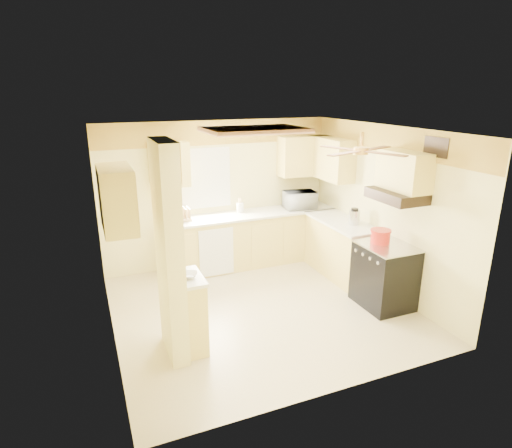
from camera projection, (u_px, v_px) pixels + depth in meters
name	position (u px, v px, depth m)	size (l,w,h in m)	color
floor	(261.00, 309.00, 6.10)	(4.00, 4.00, 0.00)	#CDBC8E
ceiling	(262.00, 130.00, 5.34)	(4.00, 4.00, 0.00)	white
wall_back	(218.00, 194.00, 7.39)	(4.00, 4.00, 0.00)	#E9DC8E
wall_front	(341.00, 282.00, 4.04)	(4.00, 4.00, 0.00)	#E9DC8E
wall_left	(104.00, 245.00, 4.99)	(3.80, 3.80, 0.00)	#E9DC8E
wall_right	(383.00, 210.00, 6.44)	(3.80, 3.80, 0.00)	#E9DC8E
wallpaper_border	(217.00, 133.00, 7.05)	(4.00, 0.02, 0.40)	#FFD94B
partition_column	(169.00, 254.00, 4.74)	(0.20, 0.70, 2.50)	#E9DC8E
partition_ledge	(192.00, 314.00, 5.06)	(0.25, 0.55, 0.90)	#DDCC61
ledge_top	(190.00, 278.00, 4.92)	(0.28, 0.58, 0.04)	silver
lower_cabinets_back	(252.00, 239.00, 7.55)	(3.00, 0.60, 0.90)	#DDCC61
lower_cabinets_right	(341.00, 249.00, 7.11)	(0.60, 1.40, 0.90)	#DDCC61
countertop_back	(252.00, 214.00, 7.40)	(3.04, 0.64, 0.04)	silver
countertop_right	(342.00, 222.00, 6.96)	(0.64, 1.44, 0.04)	silver
dishwasher_panel	(217.00, 252.00, 7.01)	(0.58, 0.02, 0.80)	white
window	(204.00, 178.00, 7.19)	(0.92, 0.02, 1.02)	white
upper_cab_back_left	(169.00, 165.00, 6.74)	(0.60, 0.35, 0.70)	#DDCC61
upper_cab_back_right	(303.00, 156.00, 7.62)	(0.90, 0.35, 0.70)	#DDCC61
upper_cab_right	(331.00, 159.00, 7.30)	(0.35, 1.00, 0.70)	#DDCC61
upper_cab_left_wall	(117.00, 199.00, 4.65)	(0.35, 0.75, 0.70)	#DDCC61
upper_cab_over_stove	(404.00, 171.00, 5.68)	(0.35, 0.76, 0.52)	#DDCC61
stove	(384.00, 275.00, 6.08)	(0.68, 0.77, 0.92)	black
range_hood	(396.00, 196.00, 5.75)	(0.50, 0.76, 0.14)	black
poster_menu	(176.00, 200.00, 4.60)	(0.02, 0.42, 0.57)	black
poster_nashville	(180.00, 256.00, 4.80)	(0.02, 0.42, 0.57)	black
ceiling_light_panel	(254.00, 130.00, 5.83)	(1.35, 0.95, 0.06)	brown
ceiling_fan	(361.00, 150.00, 5.15)	(1.15, 1.15, 0.26)	gold
vent_grate	(436.00, 147.00, 5.33)	(0.02, 0.40, 0.25)	black
microwave	(300.00, 200.00, 7.65)	(0.55, 0.37, 0.30)	white
bowl	(188.00, 275.00, 4.87)	(0.21, 0.21, 0.05)	white
dutch_oven	(380.00, 236.00, 6.01)	(0.29, 0.29, 0.19)	red
kettle	(354.00, 217.00, 6.74)	(0.17, 0.17, 0.26)	silver
dish_rack	(179.00, 216.00, 6.95)	(0.36, 0.27, 0.20)	tan
utensil_crock	(240.00, 207.00, 7.42)	(0.13, 0.13, 0.25)	white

